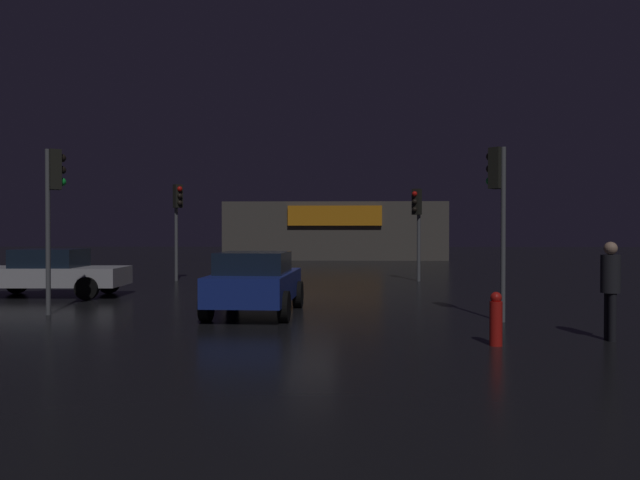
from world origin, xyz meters
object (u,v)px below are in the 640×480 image
object	(u,v)px
traffic_signal_opposite	(54,190)
traffic_signal_cross_right	(178,211)
car_far	(50,272)
fire_hydrant	(496,319)
store_building	(335,231)
pedestrian	(610,283)
traffic_signal_cross_left	(417,215)
car_near	(255,282)
traffic_signal_main	(498,188)

from	to	relation	value
traffic_signal_opposite	traffic_signal_cross_right	size ratio (longest dim) A/B	1.02
car_far	fire_hydrant	distance (m)	13.82
store_building	pedestrian	xyz separation A→B (m)	(5.27, -34.48, -0.98)
traffic_signal_cross_right	traffic_signal_cross_left	bearing A→B (deg)	0.52
traffic_signal_cross_right	car_near	bearing A→B (deg)	-64.75
traffic_signal_opposite	traffic_signal_cross_left	bearing A→B (deg)	44.70
traffic_signal_main	fire_hydrant	world-z (taller)	traffic_signal_main
traffic_signal_cross_right	fire_hydrant	size ratio (longest dim) A/B	4.13
store_building	traffic_signal_cross_right	xyz separation A→B (m)	(-6.18, -21.69, 0.79)
traffic_signal_opposite	fire_hydrant	world-z (taller)	traffic_signal_opposite
store_building	pedestrian	bearing A→B (deg)	-81.30
traffic_signal_main	traffic_signal_cross_left	size ratio (longest dim) A/B	1.04
store_building	fire_hydrant	distance (m)	35.20
traffic_signal_cross_right	car_far	xyz separation A→B (m)	(-2.35, -5.83, -2.08)
car_near	car_far	xyz separation A→B (m)	(-6.85, 3.72, -0.04)
traffic_signal_cross_left	car_far	world-z (taller)	traffic_signal_cross_left
store_building	fire_hydrant	xyz separation A→B (m)	(3.07, -35.03, -1.57)
pedestrian	fire_hydrant	size ratio (longest dim) A/B	1.92
car_far	store_building	bearing A→B (deg)	72.78
car_near	pedestrian	xyz separation A→B (m)	(6.95, -3.23, 0.27)
store_building	car_far	bearing A→B (deg)	-107.22
traffic_signal_cross_left	fire_hydrant	xyz separation A→B (m)	(-0.37, -13.43, -2.18)
car_far	pedestrian	distance (m)	15.46
traffic_signal_opposite	car_near	distance (m)	5.30
pedestrian	fire_hydrant	xyz separation A→B (m)	(-2.21, -0.56, -0.59)
traffic_signal_main	car_far	world-z (taller)	traffic_signal_main
traffic_signal_opposite	store_building	bearing A→B (deg)	78.32
traffic_signal_cross_right	car_near	distance (m)	10.76
traffic_signal_opposite	pedestrian	distance (m)	12.31
store_building	traffic_signal_cross_left	bearing A→B (deg)	-80.97
traffic_signal_main	traffic_signal_opposite	size ratio (longest dim) A/B	0.97
traffic_signal_cross_left	car_near	size ratio (longest dim) A/B	0.93
store_building	car_far	distance (m)	28.84
traffic_signal_main	traffic_signal_cross_left	bearing A→B (deg)	92.19
traffic_signal_opposite	car_far	distance (m)	4.95
car_far	pedestrian	bearing A→B (deg)	-26.74
store_building	traffic_signal_cross_right	bearing A→B (deg)	-105.91
traffic_signal_cross_left	car_far	xyz separation A→B (m)	(-11.96, -5.92, -1.90)
traffic_signal_cross_left	traffic_signal_cross_right	size ratio (longest dim) A/B	0.95
traffic_signal_cross_left	car_near	distance (m)	11.07
car_far	pedestrian	size ratio (longest dim) A/B	2.52
traffic_signal_cross_right	car_near	size ratio (longest dim) A/B	0.98
traffic_signal_cross_right	fire_hydrant	world-z (taller)	traffic_signal_cross_right
car_near	traffic_signal_opposite	bearing A→B (deg)	-177.83
traffic_signal_main	traffic_signal_cross_right	distance (m)	14.50
traffic_signal_main	traffic_signal_cross_left	world-z (taller)	traffic_signal_main
traffic_signal_main	traffic_signal_cross_right	bearing A→B (deg)	133.70
car_near	fire_hydrant	world-z (taller)	car_near
traffic_signal_cross_left	traffic_signal_cross_right	bearing A→B (deg)	-179.48
traffic_signal_cross_left	pedestrian	bearing A→B (deg)	-81.86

